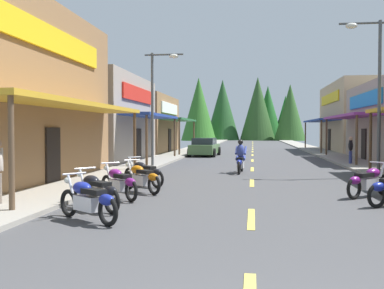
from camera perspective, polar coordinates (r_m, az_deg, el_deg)
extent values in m
cube|color=#424244|center=(37.86, 7.75, -1.27)|extent=(9.71, 99.65, 0.10)
cube|color=gray|center=(38.33, -1.30, -1.05)|extent=(2.35, 99.65, 0.12)
cube|color=gray|center=(38.32, 16.80, -1.13)|extent=(2.35, 99.65, 0.12)
cube|color=#E0C64C|center=(10.30, 7.59, -9.35)|extent=(0.16, 2.40, 0.01)
cube|color=#E0C64C|center=(17.06, 7.67, -4.88)|extent=(0.16, 2.40, 0.01)
cube|color=#E0C64C|center=(22.96, 7.71, -3.15)|extent=(0.16, 2.40, 0.01)
cube|color=#E0C64C|center=(29.58, 7.73, -2.03)|extent=(0.16, 2.40, 0.01)
cube|color=#E0C64C|center=(35.92, 7.74, -1.35)|extent=(0.16, 2.40, 0.01)
cube|color=#E0C64C|center=(41.60, 7.75, -0.91)|extent=(0.16, 2.40, 0.01)
cube|color=#E0C64C|center=(46.78, 7.76, -0.61)|extent=(0.16, 2.40, 0.01)
cube|color=#E0C64C|center=(52.15, 7.76, -0.35)|extent=(0.16, 2.40, 0.01)
cube|color=#E0C64C|center=(59.11, 7.77, -0.09)|extent=(0.16, 2.40, 0.01)
cube|color=#E0C64C|center=(65.43, 7.77, 0.09)|extent=(0.16, 2.40, 0.01)
cube|color=#E0C64C|center=(71.28, 7.77, 0.24)|extent=(0.16, 2.40, 0.01)
cube|color=#E0C64C|center=(77.40, 7.78, 0.36)|extent=(0.16, 2.40, 0.01)
cube|color=gold|center=(16.59, -14.71, 4.90)|extent=(1.80, 11.44, 0.16)
cylinder|color=brown|center=(11.30, -22.11, -1.29)|extent=(0.14, 0.14, 2.82)
cylinder|color=brown|center=(21.58, -7.33, 0.27)|extent=(0.14, 0.14, 2.82)
cube|color=yellow|center=(17.22, -17.43, 12.74)|extent=(0.10, 8.90, 0.90)
cube|color=black|center=(16.94, -17.35, -1.45)|extent=(0.08, 1.10, 2.10)
cube|color=gray|center=(29.49, -13.13, 3.21)|extent=(6.58, 10.00, 5.44)
cube|color=navy|center=(28.27, -5.16, 3.67)|extent=(1.80, 9.00, 0.16)
cylinder|color=brown|center=(23.92, -5.82, 0.43)|extent=(0.14, 0.14, 2.82)
cylinder|color=brown|center=(32.34, -2.23, 0.81)|extent=(0.14, 0.14, 2.82)
cube|color=red|center=(28.54, -6.82, 6.35)|extent=(0.10, 7.00, 0.90)
cube|color=black|center=(28.48, -6.83, -0.07)|extent=(0.08, 1.10, 2.10)
cube|color=olive|center=(39.81, -8.63, 2.54)|extent=(8.04, 10.02, 4.98)
cube|color=#236033|center=(38.72, -1.62, 3.19)|extent=(1.80, 9.02, 0.16)
cylinder|color=brown|center=(34.34, -1.64, 0.87)|extent=(0.14, 0.14, 2.82)
cylinder|color=brown|center=(42.87, 0.25, 1.07)|extent=(0.14, 0.14, 2.82)
cube|color=white|center=(38.90, -2.84, 4.63)|extent=(0.10, 7.02, 0.90)
cube|color=black|center=(38.87, -2.87, 0.45)|extent=(0.08, 1.10, 2.10)
cylinder|color=brown|center=(22.94, 21.86, 0.24)|extent=(0.14, 0.14, 2.82)
cube|color=#8C338C|center=(30.78, 19.59, 3.42)|extent=(1.80, 10.41, 0.16)
cylinder|color=brown|center=(25.73, 20.31, 0.42)|extent=(0.14, 0.14, 2.82)
cylinder|color=brown|center=(35.57, 16.81, 0.82)|extent=(0.14, 0.14, 2.82)
cube|color=#197FCC|center=(31.01, 21.14, 5.33)|extent=(0.10, 8.10, 0.90)
cube|color=black|center=(30.97, 21.11, -0.03)|extent=(0.08, 1.10, 2.10)
cube|color=tan|center=(44.60, 21.47, 3.24)|extent=(6.69, 12.93, 6.35)
cube|color=navy|center=(43.79, 16.06, 2.96)|extent=(1.80, 11.64, 0.16)
cylinder|color=brown|center=(38.12, 16.21, 0.89)|extent=(0.14, 0.14, 2.82)
cylinder|color=brown|center=(49.26, 14.30, 1.11)|extent=(0.14, 0.14, 2.82)
cube|color=yellow|center=(44.00, 17.17, 5.62)|extent=(0.10, 9.05, 0.90)
cube|color=black|center=(43.92, 17.14, 0.53)|extent=(0.08, 1.10, 2.10)
cylinder|color=#474C51|center=(23.72, -5.10, 4.34)|extent=(0.14, 0.14, 6.07)
cylinder|color=#474C51|center=(23.90, -3.61, 11.41)|extent=(2.06, 0.10, 0.10)
ellipsoid|color=silver|center=(23.79, -2.35, 11.21)|extent=(0.50, 0.30, 0.24)
cylinder|color=#474C51|center=(20.26, 22.84, 5.34)|extent=(0.14, 0.14, 6.57)
cylinder|color=#474C51|center=(20.55, 21.20, 14.29)|extent=(2.06, 0.10, 0.10)
ellipsoid|color=silver|center=(20.42, 19.72, 14.10)|extent=(0.50, 0.30, 0.24)
torus|color=black|center=(12.42, 22.58, -6.07)|extent=(0.60, 0.42, 0.64)
ellipsoid|color=navy|center=(12.43, 22.76, -5.00)|extent=(0.50, 0.43, 0.24)
torus|color=black|center=(14.97, 23.27, -4.75)|extent=(0.53, 0.51, 0.64)
torus|color=black|center=(13.72, 20.01, -5.30)|extent=(0.53, 0.51, 0.64)
cube|color=silver|center=(14.33, 21.72, -4.70)|extent=(0.70, 0.68, 0.32)
ellipsoid|color=#721972|center=(14.47, 22.16, -3.37)|extent=(0.63, 0.62, 0.28)
cube|color=black|center=(14.10, 21.18, -3.66)|extent=(0.63, 0.62, 0.12)
ellipsoid|color=#721972|center=(13.74, 20.14, -4.33)|extent=(0.48, 0.48, 0.24)
cylinder|color=silver|center=(14.83, 23.03, -3.53)|extent=(0.31, 0.30, 0.71)
cylinder|color=silver|center=(14.70, 22.80, -2.12)|extent=(0.44, 0.46, 0.04)
sphere|color=white|center=(14.95, 23.36, -2.72)|extent=(0.16, 0.16, 0.16)
torus|color=black|center=(10.74, -15.50, -7.23)|extent=(0.58, 0.45, 0.64)
torus|color=black|center=(9.51, -10.71, -8.37)|extent=(0.58, 0.45, 0.64)
cube|color=silver|center=(10.10, -13.26, -7.33)|extent=(0.73, 0.63, 0.32)
ellipsoid|color=navy|center=(10.22, -13.90, -5.41)|extent=(0.64, 0.58, 0.28)
cube|color=black|center=(9.85, -12.46, -5.91)|extent=(0.65, 0.57, 0.12)
ellipsoid|color=navy|center=(9.51, -10.90, -6.97)|extent=(0.50, 0.45, 0.24)
cylinder|color=silver|center=(10.58, -15.15, -5.56)|extent=(0.34, 0.26, 0.71)
cylinder|color=silver|center=(10.44, -14.81, -3.61)|extent=(0.38, 0.51, 0.04)
sphere|color=white|center=(10.69, -15.61, -4.41)|extent=(0.16, 0.16, 0.16)
torus|color=black|center=(12.12, -14.07, -6.18)|extent=(0.56, 0.48, 0.64)
torus|color=black|center=(10.84, -10.23, -7.11)|extent=(0.56, 0.48, 0.64)
cube|color=silver|center=(11.46, -12.26, -6.23)|extent=(0.72, 0.66, 0.32)
ellipsoid|color=black|center=(11.59, -12.78, -4.55)|extent=(0.64, 0.60, 0.28)
cube|color=black|center=(11.21, -11.62, -4.96)|extent=(0.64, 0.60, 0.12)
ellipsoid|color=black|center=(10.85, -10.38, -5.87)|extent=(0.49, 0.46, 0.24)
cylinder|color=silver|center=(11.96, -13.79, -4.69)|extent=(0.33, 0.28, 0.71)
cylinder|color=silver|center=(11.82, -13.52, -2.97)|extent=(0.41, 0.49, 0.04)
sphere|color=white|center=(12.08, -14.16, -3.68)|extent=(0.16, 0.16, 0.16)
torus|color=black|center=(13.88, -10.85, -5.14)|extent=(0.52, 0.52, 0.64)
torus|color=black|center=(12.56, -7.79, -5.86)|extent=(0.52, 0.52, 0.64)
cube|color=silver|center=(13.20, -9.40, -5.14)|extent=(0.69, 0.69, 0.32)
ellipsoid|color=#721972|center=(13.34, -9.81, -3.69)|extent=(0.62, 0.62, 0.28)
cube|color=black|center=(12.95, -8.89, -4.03)|extent=(0.62, 0.62, 0.12)
ellipsoid|color=#721972|center=(12.57, -7.91, -4.80)|extent=(0.48, 0.48, 0.24)
cylinder|color=silver|center=(13.72, -10.61, -3.83)|extent=(0.31, 0.30, 0.71)
cylinder|color=silver|center=(13.59, -10.40, -2.32)|extent=(0.45, 0.45, 0.04)
sphere|color=white|center=(13.85, -10.92, -2.95)|extent=(0.16, 0.16, 0.16)
torus|color=black|center=(15.09, -8.14, -4.57)|extent=(0.54, 0.51, 0.64)
torus|color=black|center=(13.84, -4.89, -5.14)|extent=(0.54, 0.51, 0.64)
cube|color=silver|center=(14.45, -6.59, -4.53)|extent=(0.70, 0.68, 0.32)
ellipsoid|color=#BF660C|center=(14.58, -7.02, -3.21)|extent=(0.63, 0.61, 0.28)
cube|color=black|center=(14.21, -6.04, -3.50)|extent=(0.63, 0.61, 0.12)
ellipsoid|color=#BF660C|center=(13.85, -5.01, -4.17)|extent=(0.49, 0.47, 0.24)
cylinder|color=silver|center=(14.94, -7.89, -3.36)|extent=(0.31, 0.30, 0.71)
cylinder|color=silver|center=(14.81, -7.65, -1.97)|extent=(0.44, 0.47, 0.04)
sphere|color=white|center=(15.06, -8.21, -2.55)|extent=(0.16, 0.16, 0.16)
torus|color=black|center=(16.58, -7.94, -3.99)|extent=(0.58, 0.46, 0.64)
torus|color=black|center=(15.44, -4.48, -4.41)|extent=(0.58, 0.46, 0.64)
cube|color=silver|center=(16.00, -6.27, -3.91)|extent=(0.73, 0.64, 0.32)
ellipsoid|color=black|center=(16.12, -6.73, -2.72)|extent=(0.64, 0.59, 0.28)
cube|color=black|center=(15.78, -5.69, -2.96)|extent=(0.65, 0.58, 0.12)
ellipsoid|color=black|center=(15.45, -4.60, -3.55)|extent=(0.50, 0.45, 0.24)
cylinder|color=silver|center=(16.45, -7.66, -2.88)|extent=(0.34, 0.27, 0.71)
cylinder|color=silver|center=(16.33, -7.41, -1.61)|extent=(0.38, 0.51, 0.04)
sphere|color=white|center=(16.56, -8.01, -2.15)|extent=(0.16, 0.16, 0.16)
torus|color=black|center=(21.66, 6.41, -2.61)|extent=(0.14, 0.64, 0.64)
torus|color=black|center=(20.17, 6.04, -2.94)|extent=(0.14, 0.64, 0.64)
cube|color=silver|center=(20.91, 6.23, -2.55)|extent=(0.32, 0.72, 0.32)
ellipsoid|color=navy|center=(21.08, 6.28, -1.64)|extent=(0.35, 0.58, 0.28)
cube|color=black|center=(20.64, 6.18, -1.83)|extent=(0.32, 0.62, 0.12)
ellipsoid|color=navy|center=(20.20, 6.06, -2.28)|extent=(0.27, 0.45, 0.24)
cylinder|color=silver|center=(21.51, 6.38, -1.76)|extent=(0.08, 0.37, 0.71)
cylinder|color=silver|center=(21.37, 6.36, -0.79)|extent=(0.60, 0.08, 0.04)
sphere|color=white|center=(21.65, 6.42, -1.21)|extent=(0.16, 0.16, 0.16)
ellipsoid|color=#333F8C|center=(20.72, 6.20, -0.79)|extent=(0.40, 0.40, 0.64)
sphere|color=black|center=(20.75, 6.22, 0.32)|extent=(0.24, 0.24, 0.24)
cylinder|color=#333F8C|center=(20.92, 5.80, -1.72)|extent=(0.17, 0.43, 0.24)
cylinder|color=#333F8C|center=(21.04, 5.71, -0.75)|extent=(0.13, 0.51, 0.40)
cylinder|color=#333F8C|center=(20.89, 6.68, -1.73)|extent=(0.17, 0.43, 0.24)
cylinder|color=#333F8C|center=(21.00, 6.84, -0.76)|extent=(0.13, 0.51, 0.40)
cylinder|color=#B2A599|center=(12.53, -23.20, -1.76)|extent=(0.09, 0.09, 0.60)
cylinder|color=#333F8C|center=(26.56, 19.58, -1.68)|extent=(0.14, 0.14, 0.83)
cylinder|color=#333F8C|center=(26.74, 19.66, -1.66)|extent=(0.14, 0.14, 0.83)
ellipsoid|color=black|center=(26.62, 19.64, -0.15)|extent=(0.38, 0.43, 0.59)
cylinder|color=black|center=(26.38, 19.54, -0.10)|extent=(0.09, 0.09, 0.56)
cylinder|color=black|center=(26.85, 19.73, -0.07)|extent=(0.09, 0.09, 0.56)
sphere|color=tan|center=(26.61, 19.65, 0.74)|extent=(0.22, 0.22, 0.22)
cube|color=#4C723F|center=(34.35, 1.63, -0.57)|extent=(2.03, 4.39, 0.70)
cube|color=#262D38|center=(34.18, 1.59, 0.34)|extent=(1.72, 2.28, 0.60)
cylinder|color=black|center=(35.94, 0.56, -0.81)|extent=(0.26, 0.67, 0.66)
cylinder|color=black|center=(35.65, 3.47, -0.83)|extent=(0.26, 0.67, 0.66)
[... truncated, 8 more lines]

